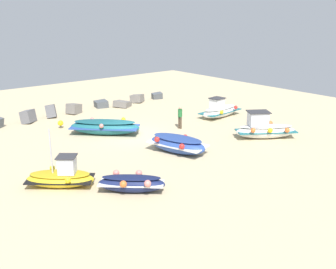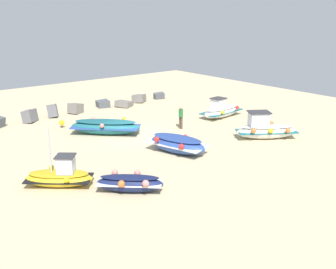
{
  "view_description": "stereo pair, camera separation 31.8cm",
  "coord_description": "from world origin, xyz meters",
  "px_view_note": "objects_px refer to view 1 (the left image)",
  "views": [
    {
      "loc": [
        -15.68,
        -22.89,
        8.44
      ],
      "look_at": [
        0.04,
        -3.77,
        0.9
      ],
      "focal_mm": 43.68,
      "sensor_mm": 36.0,
      "label": 1
    },
    {
      "loc": [
        -15.44,
        -23.09,
        8.44
      ],
      "look_at": [
        0.04,
        -3.77,
        0.9
      ],
      "focal_mm": 43.68,
      "sensor_mm": 36.0,
      "label": 2
    }
  ],
  "objects_px": {
    "fishing_boat_4": "(61,177)",
    "mooring_buoy_0": "(61,123)",
    "fishing_boat_3": "(177,144)",
    "fishing_boat_5": "(132,183)",
    "fishing_boat_2": "(220,110)",
    "person_walking": "(180,116)",
    "fishing_boat_0": "(105,127)",
    "fishing_boat_1": "(265,129)"
  },
  "relations": [
    {
      "from": "fishing_boat_3",
      "to": "fishing_boat_5",
      "type": "relative_size",
      "value": 1.31
    },
    {
      "from": "fishing_boat_0",
      "to": "fishing_boat_1",
      "type": "xyz_separation_m",
      "value": [
        8.02,
        -7.76,
        0.11
      ]
    },
    {
      "from": "fishing_boat_3",
      "to": "fishing_boat_4",
      "type": "bearing_deg",
      "value": 74.65
    },
    {
      "from": "fishing_boat_1",
      "to": "fishing_boat_0",
      "type": "bearing_deg",
      "value": -10.77
    },
    {
      "from": "fishing_boat_1",
      "to": "person_walking",
      "type": "height_order",
      "value": "fishing_boat_1"
    },
    {
      "from": "fishing_boat_1",
      "to": "mooring_buoy_0",
      "type": "bearing_deg",
      "value": -15.44
    },
    {
      "from": "fishing_boat_0",
      "to": "fishing_boat_2",
      "type": "height_order",
      "value": "fishing_boat_2"
    },
    {
      "from": "person_walking",
      "to": "fishing_boat_2",
      "type": "bearing_deg",
      "value": 168.32
    },
    {
      "from": "fishing_boat_2",
      "to": "fishing_boat_3",
      "type": "xyz_separation_m",
      "value": [
        -8.49,
        -4.5,
        0.02
      ]
    },
    {
      "from": "fishing_boat_3",
      "to": "fishing_boat_0",
      "type": "bearing_deg",
      "value": -3.46
    },
    {
      "from": "fishing_boat_2",
      "to": "mooring_buoy_0",
      "type": "distance_m",
      "value": 12.78
    },
    {
      "from": "fishing_boat_0",
      "to": "fishing_boat_3",
      "type": "bearing_deg",
      "value": -32.1
    },
    {
      "from": "mooring_buoy_0",
      "to": "fishing_boat_3",
      "type": "bearing_deg",
      "value": -71.52
    },
    {
      "from": "fishing_boat_0",
      "to": "mooring_buoy_0",
      "type": "bearing_deg",
      "value": 162.5
    },
    {
      "from": "fishing_boat_3",
      "to": "fishing_boat_1",
      "type": "bearing_deg",
      "value": -119.64
    },
    {
      "from": "fishing_boat_2",
      "to": "person_walking",
      "type": "relative_size",
      "value": 2.43
    },
    {
      "from": "person_walking",
      "to": "fishing_boat_1",
      "type": "bearing_deg",
      "value": 100.01
    },
    {
      "from": "fishing_boat_0",
      "to": "person_walking",
      "type": "height_order",
      "value": "person_walking"
    },
    {
      "from": "fishing_boat_4",
      "to": "fishing_boat_0",
      "type": "bearing_deg",
      "value": 85.27
    },
    {
      "from": "fishing_boat_4",
      "to": "person_walking",
      "type": "height_order",
      "value": "fishing_boat_4"
    },
    {
      "from": "fishing_boat_2",
      "to": "person_walking",
      "type": "height_order",
      "value": "person_walking"
    },
    {
      "from": "fishing_boat_0",
      "to": "fishing_boat_2",
      "type": "bearing_deg",
      "value": 35.07
    },
    {
      "from": "fishing_boat_3",
      "to": "fishing_boat_5",
      "type": "bearing_deg",
      "value": 101.89
    },
    {
      "from": "fishing_boat_0",
      "to": "fishing_boat_1",
      "type": "relative_size",
      "value": 1.08
    },
    {
      "from": "mooring_buoy_0",
      "to": "person_walking",
      "type": "bearing_deg",
      "value": -40.01
    },
    {
      "from": "fishing_boat_5",
      "to": "mooring_buoy_0",
      "type": "bearing_deg",
      "value": -57.54
    },
    {
      "from": "fishing_boat_0",
      "to": "fishing_boat_1",
      "type": "bearing_deg",
      "value": 0.85
    },
    {
      "from": "fishing_boat_0",
      "to": "mooring_buoy_0",
      "type": "xyz_separation_m",
      "value": [
        -1.78,
        3.4,
        -0.15
      ]
    },
    {
      "from": "fishing_boat_4",
      "to": "mooring_buoy_0",
      "type": "height_order",
      "value": "fishing_boat_4"
    },
    {
      "from": "fishing_boat_3",
      "to": "fishing_boat_5",
      "type": "height_order",
      "value": "fishing_boat_3"
    },
    {
      "from": "person_walking",
      "to": "mooring_buoy_0",
      "type": "relative_size",
      "value": 2.79
    },
    {
      "from": "fishing_boat_2",
      "to": "fishing_boat_5",
      "type": "xyz_separation_m",
      "value": [
        -13.95,
        -7.44,
        -0.09
      ]
    },
    {
      "from": "fishing_boat_1",
      "to": "person_walking",
      "type": "distance_m",
      "value": 6.21
    },
    {
      "from": "fishing_boat_0",
      "to": "fishing_boat_3",
      "type": "relative_size",
      "value": 1.13
    },
    {
      "from": "fishing_boat_5",
      "to": "mooring_buoy_0",
      "type": "distance_m",
      "value": 12.76
    },
    {
      "from": "fishing_boat_3",
      "to": "person_walking",
      "type": "bearing_deg",
      "value": -59.25
    },
    {
      "from": "fishing_boat_2",
      "to": "fishing_boat_0",
      "type": "bearing_deg",
      "value": -15.47
    },
    {
      "from": "fishing_boat_4",
      "to": "fishing_boat_5",
      "type": "xyz_separation_m",
      "value": [
        2.33,
        -2.8,
        -0.04
      ]
    },
    {
      "from": "person_walking",
      "to": "fishing_boat_3",
      "type": "bearing_deg",
      "value": 28.52
    },
    {
      "from": "fishing_boat_3",
      "to": "person_walking",
      "type": "height_order",
      "value": "person_walking"
    },
    {
      "from": "fishing_boat_3",
      "to": "fishing_boat_2",
      "type": "bearing_deg",
      "value": -78.57
    },
    {
      "from": "fishing_boat_2",
      "to": "fishing_boat_4",
      "type": "relative_size",
      "value": 1.19
    }
  ]
}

